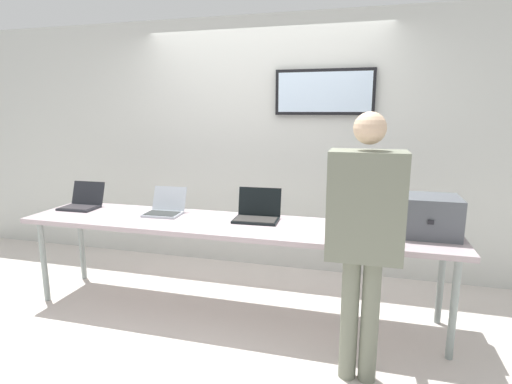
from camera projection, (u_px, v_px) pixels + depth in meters
ground at (232, 313)px, 3.47m from camera, size 8.00×8.00×0.04m
back_wall at (265, 145)px, 4.27m from camera, size 8.00×0.11×2.63m
workbench at (230, 228)px, 3.32m from camera, size 3.54×0.70×0.78m
equipment_box at (427, 216)px, 2.95m from camera, size 0.44×0.36×0.29m
laptop_station_0 at (83, 202)px, 3.81m from camera, size 0.34×0.31×0.23m
laptop_station_1 at (165, 208)px, 3.59m from camera, size 0.32×0.32×0.22m
laptop_station_2 at (257, 213)px, 3.39m from camera, size 0.38×0.31×0.26m
laptop_station_3 at (361, 220)px, 3.16m from camera, size 0.34×0.35×0.25m
person at (365, 225)px, 2.40m from camera, size 0.44×0.58×1.68m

